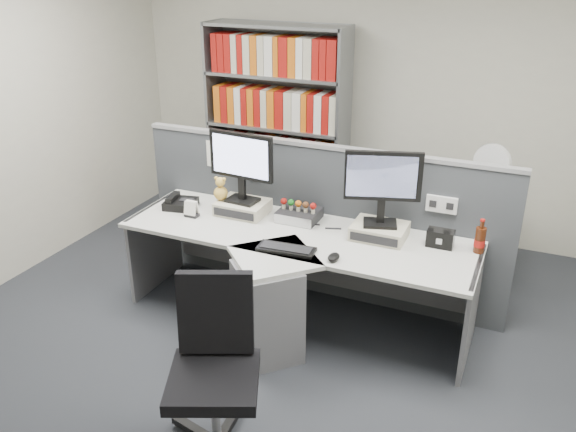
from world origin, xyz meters
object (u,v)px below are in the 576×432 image
at_px(shelving_unit, 277,130).
at_px(desktop_pc, 299,215).
at_px(speaker, 440,238).
at_px(cola_bottle, 480,240).
at_px(monitor_right, 383,182).
at_px(desk_calendar, 191,210).
at_px(filing_cabinet, 481,242).
at_px(office_chair, 215,364).
at_px(desk_phone, 180,203).
at_px(desk_fan, 492,167).
at_px(desk, 285,278).
at_px(monitor_left, 241,161).
at_px(keyboard, 286,249).
at_px(mouse, 334,257).

bearing_deg(shelving_unit, desktop_pc, -59.65).
bearing_deg(speaker, cola_bottle, 3.39).
relative_size(monitor_right, desk_calendar, 4.24).
xyz_separation_m(filing_cabinet, office_chair, (-1.11, -2.54, 0.19)).
bearing_deg(desk_phone, desk_fan, 26.44).
xyz_separation_m(shelving_unit, desk_fan, (2.10, -0.45, 0.04)).
bearing_deg(desk, monitor_left, 144.10).
distance_m(monitor_left, shelving_unit, 1.52).
height_order(monitor_left, desk_phone, monitor_left).
distance_m(desk_calendar, office_chair, 1.64).
bearing_deg(keyboard, desk_calendar, 164.96).
xyz_separation_m(desk, desk_calendar, (-0.86, 0.17, 0.32)).
bearing_deg(office_chair, desk_phone, 128.34).
xyz_separation_m(keyboard, shelving_unit, (-0.94, 1.92, 0.24)).
bearing_deg(filing_cabinet, cola_bottle, -86.84).
xyz_separation_m(cola_bottle, shelving_unit, (-2.15, 1.42, 0.16)).
height_order(desk_phone, speaker, speaker).
height_order(desk, office_chair, office_chair).
xyz_separation_m(desk_phone, desk_fan, (2.24, 1.12, 0.26)).
xyz_separation_m(desktop_pc, office_chair, (0.16, -1.59, -0.22)).
xyz_separation_m(speaker, filing_cabinet, (0.20, 0.99, -0.43)).
bearing_deg(filing_cabinet, office_chair, -113.62).
bearing_deg(monitor_right, filing_cabinet, 58.18).
xyz_separation_m(desk, cola_bottle, (1.25, 0.43, 0.36)).
relative_size(cola_bottle, office_chair, 0.24).
distance_m(speaker, cola_bottle, 0.26).
distance_m(shelving_unit, office_chair, 3.18).
distance_m(monitor_left, desk_fan, 2.01).
distance_m(desk_phone, desk_calendar, 0.21).
bearing_deg(shelving_unit, desk_fan, -12.07).
bearing_deg(filing_cabinet, monitor_left, -149.57).
relative_size(desk, keyboard, 6.33).
bearing_deg(monitor_right, desk_fan, 58.17).
bearing_deg(office_chair, mouse, 74.34).
bearing_deg(filing_cabinet, keyboard, -128.14).
height_order(desk_calendar, shelving_unit, shelving_unit).
bearing_deg(desk_phone, monitor_left, 11.01).
bearing_deg(speaker, desk_phone, -176.37).
height_order(desk, cola_bottle, cola_bottle).
bearing_deg(keyboard, desk_fan, 51.85).
bearing_deg(desk_fan, mouse, -118.87).
relative_size(desk, desktop_pc, 8.61).
xyz_separation_m(filing_cabinet, desk_fan, (0.00, -0.00, 0.67)).
height_order(cola_bottle, shelving_unit, shelving_unit).
bearing_deg(desk_phone, keyboard, -18.25).
height_order(desk, shelving_unit, shelving_unit).
height_order(monitor_left, filing_cabinet, monitor_left).
bearing_deg(desk_phone, speaker, 3.63).
distance_m(shelving_unit, filing_cabinet, 2.24).
bearing_deg(shelving_unit, speaker, -37.14).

